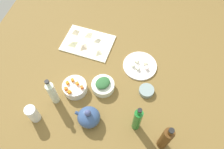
{
  "coord_description": "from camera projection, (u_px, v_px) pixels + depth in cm",
  "views": [
    {
      "loc": [
        -18.71,
        69.91,
        130.1
      ],
      "look_at": [
        0.0,
        0.0,
        8.0
      ],
      "focal_mm": 36.04,
      "sensor_mm": 36.0,
      "label": 1
    }
  ],
  "objects": [
    {
      "name": "tabletop",
      "position": [
        112.0,
        80.0,
        1.48
      ],
      "size": [
        190.0,
        190.0,
        3.0
      ],
      "primitive_type": "cube",
      "color": "brown",
      "rests_on": "ground"
    },
    {
      "name": "cutting_board",
      "position": [
        88.0,
        43.0,
        1.61
      ],
      "size": [
        36.13,
        26.71,
        1.0
      ],
      "primitive_type": "cube",
      "rotation": [
        0.0,
        0.0,
        -0.07
      ],
      "color": "white",
      "rests_on": "tabletop"
    },
    {
      "name": "plate_tofu",
      "position": [
        140.0,
        66.0,
        1.51
      ],
      "size": [
        22.62,
        22.62,
        1.2
      ],
      "primitive_type": "cylinder",
      "color": "white",
      "rests_on": "tabletop"
    },
    {
      "name": "bowl_greens",
      "position": [
        103.0,
        86.0,
        1.41
      ],
      "size": [
        14.33,
        14.33,
        5.0
      ],
      "primitive_type": "cylinder",
      "color": "white",
      "rests_on": "tabletop"
    },
    {
      "name": "bowl_carrots",
      "position": [
        75.0,
        88.0,
        1.39
      ],
      "size": [
        14.95,
        14.95,
        5.97
      ],
      "primitive_type": "cylinder",
      "color": "white",
      "rests_on": "tabletop"
    },
    {
      "name": "bowl_small_side",
      "position": [
        146.0,
        91.0,
        1.4
      ],
      "size": [
        9.38,
        9.38,
        3.14
      ],
      "primitive_type": "cylinder",
      "color": "gray",
      "rests_on": "tabletop"
    },
    {
      "name": "teapot",
      "position": [
        89.0,
        117.0,
        1.27
      ],
      "size": [
        14.81,
        12.84,
        13.36
      ],
      "color": "#334E80",
      "rests_on": "tabletop"
    },
    {
      "name": "bottle_0",
      "position": [
        137.0,
        120.0,
        1.21
      ],
      "size": [
        4.71,
        4.71,
        24.67
      ],
      "color": "#1D6F28",
      "rests_on": "tabletop"
    },
    {
      "name": "bottle_1",
      "position": [
        52.0,
        93.0,
        1.3
      ],
      "size": [
        4.86,
        4.86,
        23.7
      ],
      "color": "silver",
      "rests_on": "tabletop"
    },
    {
      "name": "bottle_2",
      "position": [
        165.0,
        139.0,
        1.15
      ],
      "size": [
        5.45,
        5.45,
        25.5
      ],
      "color": "#543212",
      "rests_on": "tabletop"
    },
    {
      "name": "drinking_glass_0",
      "position": [
        33.0,
        114.0,
        1.27
      ],
      "size": [
        6.32,
        6.32,
        12.63
      ],
      "primitive_type": "cylinder",
      "color": "white",
      "rests_on": "tabletop"
    },
    {
      "name": "carrot_cube_0",
      "position": [
        66.0,
        89.0,
        1.35
      ],
      "size": [
        2.32,
        2.32,
        1.8
      ],
      "primitive_type": "cube",
      "rotation": [
        0.0,
        0.0,
        1.93
      ],
      "color": "orange",
      "rests_on": "bowl_carrots"
    },
    {
      "name": "carrot_cube_1",
      "position": [
        69.0,
        92.0,
        1.34
      ],
      "size": [
        2.11,
        2.11,
        1.8
      ],
      "primitive_type": "cube",
      "rotation": [
        0.0,
        0.0,
        2.95
      ],
      "color": "orange",
      "rests_on": "bowl_carrots"
    },
    {
      "name": "carrot_cube_2",
      "position": [
        73.0,
        80.0,
        1.38
      ],
      "size": [
        2.54,
        2.54,
        1.8
      ],
      "primitive_type": "cube",
      "rotation": [
        0.0,
        0.0,
        0.73
      ],
      "color": "orange",
      "rests_on": "bowl_carrots"
    },
    {
      "name": "carrot_cube_3",
      "position": [
        77.0,
        84.0,
        1.36
      ],
      "size": [
        2.52,
        2.52,
        1.8
      ],
      "primitive_type": "cube",
      "rotation": [
        0.0,
        0.0,
        2.5
      ],
      "color": "orange",
      "rests_on": "bowl_carrots"
    },
    {
      "name": "carrot_cube_4",
      "position": [
        82.0,
        87.0,
        1.35
      ],
      "size": [
        2.53,
        2.53,
        1.8
      ],
      "primitive_type": "cube",
      "rotation": [
        0.0,
        0.0,
        2.23
      ],
      "color": "orange",
      "rests_on": "bowl_carrots"
    },
    {
      "name": "carrot_cube_5",
      "position": [
        67.0,
        83.0,
        1.37
      ],
      "size": [
        2.53,
        2.53,
        1.8
      ],
      "primitive_type": "cube",
      "rotation": [
        0.0,
        0.0,
        2.45
      ],
      "color": "orange",
      "rests_on": "bowl_carrots"
    },
    {
      "name": "chopped_greens_mound",
      "position": [
        103.0,
        83.0,
        1.37
      ],
      "size": [
        11.94,
        12.34,
        2.86
      ],
      "primitive_type": "ellipsoid",
      "rotation": [
        0.0,
        0.0,
        0.98
      ],
      "color": "#306535",
      "rests_on": "bowl_greens"
    },
    {
      "name": "tofu_cube_0",
      "position": [
        137.0,
        61.0,
        1.5
      ],
      "size": [
        3.09,
        3.09,
        2.2
      ],
      "primitive_type": "cube",
      "rotation": [
        0.0,
        0.0,
        0.89
      ],
      "color": "#EDEDCE",
      "rests_on": "plate_tofu"
    },
    {
      "name": "tofu_cube_1",
      "position": [
        138.0,
        68.0,
        1.47
      ],
      "size": [
        3.09,
        3.09,
        2.2
      ],
      "primitive_type": "cube",
      "rotation": [
        0.0,
        0.0,
        2.49
      ],
      "color": "white",
      "rests_on": "plate_tofu"
    },
    {
      "name": "tofu_cube_2",
      "position": [
        147.0,
        68.0,
        1.48
      ],
      "size": [
        3.11,
        3.11,
        2.2
      ],
      "primitive_type": "cube",
      "rotation": [
        0.0,
        0.0,
        0.74
      ],
      "color": "white",
      "rests_on": "plate_tofu"
    },
    {
      "name": "tofu_cube_3",
      "position": [
        145.0,
        63.0,
        1.5
      ],
      "size": [
        2.48,
        2.48,
        2.2
      ],
      "primitive_type": "cube",
      "rotation": [
        0.0,
        0.0,
        0.14
      ],
      "color": "white",
      "rests_on": "plate_tofu"
    },
    {
      "name": "tofu_cube_4",
      "position": [
        133.0,
        65.0,
        1.49
      ],
      "size": [
        3.07,
        3.07,
        2.2
      ],
      "primitive_type": "cube",
      "rotation": [
        0.0,
        0.0,
        2.18
      ],
      "color": "white",
      "rests_on": "plate_tofu"
    },
    {
      "name": "dumpling_0",
      "position": [
        88.0,
        34.0,
        1.63
      ],
      "size": [
        8.01,
        8.02,
        2.08
      ],
      "primitive_type": "pyramid",
      "rotation": [
        0.0,
        0.0,
        0.89
      ],
      "color": "beige",
      "rests_on": "cutting_board"
    },
    {
      "name": "dumpling_1",
      "position": [
        75.0,
        31.0,
        1.64
      ],
      "size": [
        7.05,
        7.17,
        3.06
      ],
      "primitive_type": "pyramid",
      "rotation": [
        0.0,
        0.0,
        5.4
      ],
      "color": "beige",
      "rests_on": "cutting_board"
    },
    {
      "name": "dumpling_2",
      "position": [
        97.0,
        40.0,
        1.6
      ],
      "size": [
        6.03,
        5.94,
        2.6
      ],
      "primitive_type": "pyramid",
      "rotation": [
        0.0,
        0.0,
        3.79
      ],
      "color": "beige",
      "rests_on": "cutting_board"
    },
    {
      "name": "dumpling_3",
      "position": [
        98.0,
        52.0,
        1.55
      ],
      "size": [
        5.49,
        5.82,
        2.09
      ],
      "primitive_type": "pyramid",
      "rotation": [
        0.0,
        0.0,
        1.45
      ],
      "color": "beige",
      "rests_on": "cutting_board"
    },
    {
      "name": "dumpling_4",
      "position": [
        83.0,
        46.0,
        1.57
      ],
      "size": [
        6.43,
        6.66,
        2.93
      ],
      "primitive_type": "pyramid",
      "rotation": [
        0.0,
        0.0,
        1.31
      ],
      "color": "beige",
      "rests_on": "cutting_board"
    },
    {
      "name": "dumpling_5",
      "position": [
        73.0,
        43.0,
        1.58
      ],
      "size": [
        7.97,
        7.88,
        2.39
      ],
      "primitive_type": "pyramid",
      "rotation": [
        0.0,
        0.0,
        0.69
      ],
      "color": "beige",
      "rests_on": "cutting_board"
    }
  ]
}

